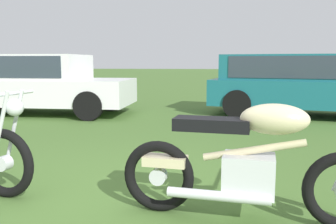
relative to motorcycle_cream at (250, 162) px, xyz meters
The scene contains 4 objects.
ground_plane 1.57m from the motorcycle_cream, 169.57° to the left, with size 120.00×120.00×0.00m, color #476B2D.
motorcycle_cream is the anchor object (origin of this frame).
car_white 7.14m from the motorcycle_cream, 128.73° to the left, with size 4.34×1.90×1.43m.
car_teal 6.22m from the motorcycle_cream, 74.17° to the left, with size 4.62×2.73×1.43m.
Camera 1 is at (1.16, -3.12, 1.27)m, focal length 39.10 mm.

